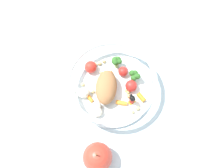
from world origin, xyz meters
name	(u,v)px	position (x,y,z in m)	size (l,w,h in m)	color
ground_plane	(116,88)	(0.00, 0.00, 0.00)	(2.40, 2.40, 0.00)	silver
food_container	(110,85)	(0.00, -0.02, 0.03)	(0.24, 0.24, 0.06)	white
loose_apple	(97,157)	(0.17, -0.10, 0.04)	(0.07, 0.07, 0.08)	#BC3828
folded_napkin	(98,22)	(-0.23, 0.01, 0.00)	(0.10, 0.10, 0.01)	silver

